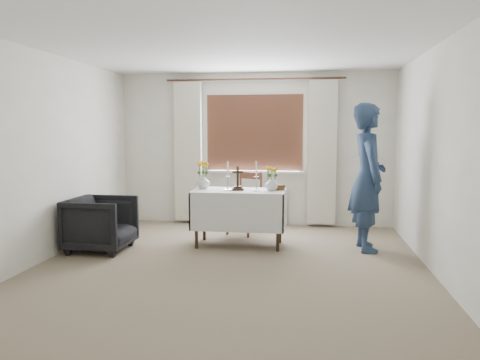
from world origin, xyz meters
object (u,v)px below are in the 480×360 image
altar_table (239,218)px  person (368,177)px  armchair (101,224)px  flower_vase_right (272,184)px  wooden_cross (238,178)px  wooden_chair (244,203)px  flower_vase_left (203,182)px

altar_table → person: person is taller
person → armchair: bearing=91.4°
altar_table → armchair: bearing=-163.2°
person → flower_vase_right: bearing=83.5°
wooden_cross → flower_vase_right: size_ratio=1.82×
person → flower_vase_right: person is taller
wooden_chair → flower_vase_right: (0.46, -0.73, 0.39)m
person → wooden_cross: person is taller
flower_vase_left → flower_vase_right: size_ratio=1.07×
armchair → person: 3.52m
altar_table → wooden_cross: size_ratio=3.76×
armchair → flower_vase_left: size_ratio=4.01×
person → flower_vase_left: (-2.20, 0.07, -0.10)m
person → wooden_chair: bearing=60.0°
armchair → person: bearing=-80.1°
person → flower_vase_left: 2.20m
wooden_cross → flower_vase_left: size_ratio=1.70×
armchair → flower_vase_left: flower_vase_left is taller
altar_table → wooden_chair: size_ratio=1.33×
altar_table → person: (1.68, 0.02, 0.58)m
flower_vase_left → flower_vase_right: 0.96m
flower_vase_left → wooden_cross: bearing=-13.3°
wooden_cross → flower_vase_left: bearing=151.8°
altar_table → wooden_cross: bearing=-120.4°
flower_vase_left → flower_vase_right: (0.95, -0.10, -0.01)m
altar_table → flower_vase_left: bearing=170.0°
wooden_cross → person: bearing=-13.2°
wooden_chair → armchair: bearing=-119.3°
flower_vase_left → flower_vase_right: bearing=-5.8°
flower_vase_right → wooden_chair: bearing=122.6°
wooden_chair → person: (1.71, -0.70, 0.49)m
wooden_chair → flower_vase_left: flower_vase_left is taller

